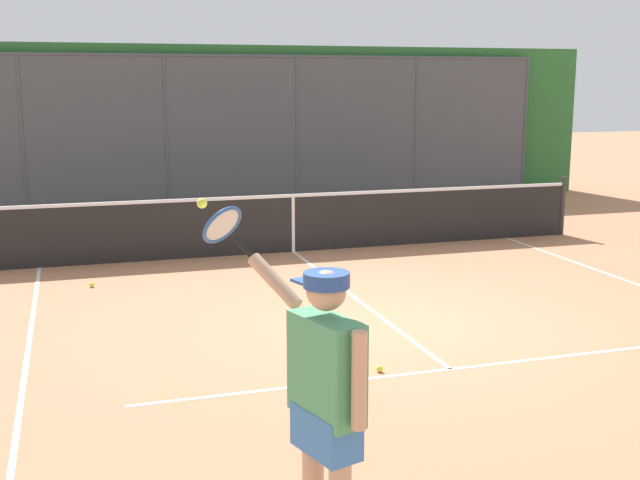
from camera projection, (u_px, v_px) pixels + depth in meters
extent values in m
plane|color=#B27551|center=(390.00, 324.00, 9.36)|extent=(60.00, 60.00, 0.00)
cube|color=white|center=(450.00, 369.00, 7.90)|extent=(6.21, 0.05, 0.01)
cube|color=white|center=(22.00, 395.00, 7.24)|extent=(0.05, 10.58, 0.01)
cube|color=white|center=(352.00, 295.00, 10.63)|extent=(0.05, 5.82, 0.01)
cylinder|color=#474C51|center=(525.00, 127.00, 19.76)|extent=(0.07, 0.07, 3.34)
cylinder|color=#474C51|center=(416.00, 129.00, 18.92)|extent=(0.07, 0.07, 3.34)
cylinder|color=#474C51|center=(297.00, 131.00, 18.07)|extent=(0.07, 0.07, 3.34)
cylinder|color=#474C51|center=(166.00, 134.00, 17.23)|extent=(0.07, 0.07, 3.34)
cylinder|color=#474C51|center=(22.00, 136.00, 16.39)|extent=(0.07, 0.07, 3.34)
cylinder|color=#474C51|center=(231.00, 56.00, 17.34)|extent=(14.50, 0.05, 0.05)
cube|color=#474C51|center=(233.00, 132.00, 17.65)|extent=(14.50, 0.02, 3.34)
cube|color=#2D6B33|center=(227.00, 126.00, 18.24)|extent=(17.50, 0.90, 3.55)
cube|color=#ADADA8|center=(236.00, 206.00, 17.79)|extent=(15.50, 0.18, 0.15)
cylinder|color=#2D2D2D|center=(562.00, 206.00, 14.73)|extent=(0.09, 0.09, 1.07)
cube|color=black|center=(293.00, 225.00, 13.26)|extent=(10.13, 0.02, 0.91)
cube|color=white|center=(293.00, 196.00, 13.17)|extent=(10.13, 0.04, 0.05)
cube|color=white|center=(293.00, 225.00, 13.26)|extent=(0.05, 0.04, 0.91)
cylinder|color=tan|center=(313.00, 474.00, 4.76)|extent=(0.13, 0.13, 0.81)
cube|color=#3D7AC6|center=(326.00, 431.00, 4.58)|extent=(0.33, 0.47, 0.26)
cube|color=#4C9E6B|center=(326.00, 368.00, 4.51)|extent=(0.35, 0.54, 0.59)
cylinder|color=tan|center=(359.00, 381.00, 4.26)|extent=(0.08, 0.08, 0.54)
cylinder|color=tan|center=(275.00, 281.00, 4.78)|extent=(0.29, 0.38, 0.30)
sphere|color=tan|center=(326.00, 291.00, 4.42)|extent=(0.23, 0.23, 0.23)
cylinder|color=#284C93|center=(326.00, 280.00, 4.41)|extent=(0.32, 0.32, 0.08)
cube|color=#284C93|center=(314.00, 281.00, 4.52)|extent=(0.24, 0.25, 0.02)
cylinder|color=black|center=(244.00, 248.00, 4.91)|extent=(0.12, 0.16, 0.13)
torus|color=#28569E|center=(222.00, 225.00, 5.00)|extent=(0.35, 0.31, 0.26)
cylinder|color=silver|center=(222.00, 225.00, 5.00)|extent=(0.28, 0.25, 0.21)
sphere|color=#D6E042|center=(202.00, 203.00, 5.09)|extent=(0.07, 0.07, 0.07)
sphere|color=#D6E042|center=(92.00, 285.00, 11.05)|extent=(0.07, 0.07, 0.07)
sphere|color=#CCDB33|center=(379.00, 369.00, 7.82)|extent=(0.07, 0.07, 0.07)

